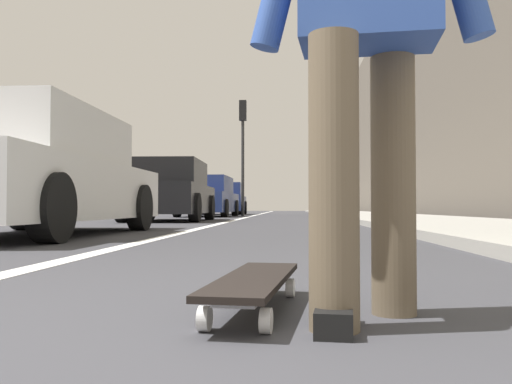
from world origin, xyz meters
TOP-DOWN VIEW (x-y plane):
  - ground_plane at (10.00, 0.00)m, footprint 80.00×80.00m
  - lane_stripe_white at (20.00, 1.07)m, footprint 52.00×0.16m
  - sidewalk_curb at (18.00, -3.31)m, footprint 52.00×3.20m
  - building_facade at (22.00, -6.14)m, footprint 40.00×1.20m
  - skateboard at (0.84, -0.24)m, footprint 0.86×0.29m
  - skater_person at (0.69, -0.58)m, footprint 0.44×0.72m
  - parked_car_near at (5.38, 2.73)m, footprint 4.62×2.02m
  - parked_car_mid at (12.26, 2.61)m, footprint 4.12×1.93m
  - parked_car_far at (18.81, 2.65)m, footprint 4.63×1.97m
  - parked_car_end at (24.52, 2.69)m, footprint 4.14×1.97m
  - traffic_light at (20.21, 1.47)m, footprint 0.33×0.28m

SIDE VIEW (x-z plane):
  - ground_plane at x=10.00m, z-range 0.00..0.00m
  - lane_stripe_white at x=20.00m, z-range 0.00..0.01m
  - sidewalk_curb at x=18.00m, z-range 0.00..0.10m
  - skateboard at x=0.84m, z-range 0.04..0.15m
  - parked_car_far at x=18.81m, z-range -0.03..1.44m
  - parked_car_end at x=24.52m, z-range -0.03..1.45m
  - parked_car_mid at x=12.26m, z-range -0.03..1.47m
  - parked_car_near at x=5.38m, z-range -0.02..1.47m
  - skater_person at x=0.69m, z-range 0.12..1.76m
  - traffic_light at x=20.21m, z-range 0.86..5.44m
  - building_facade at x=22.00m, z-range 0.00..10.67m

